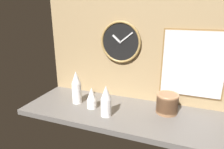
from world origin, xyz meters
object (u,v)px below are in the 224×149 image
at_px(cup_stack_left, 76,87).
at_px(cup_stack_center, 106,101).
at_px(menu_board, 193,64).
at_px(cup_stack_center_left, 92,98).
at_px(bowl_stack_right, 167,103).
at_px(wall_clock, 120,42).

relative_size(cup_stack_left, cup_stack_center, 1.16).
height_order(cup_stack_center, menu_board, menu_board).
relative_size(cup_stack_center_left, bowl_stack_right, 1.04).
bearing_deg(wall_clock, bowl_stack_right, -19.30).
bearing_deg(cup_stack_left, wall_clock, 39.02).
bearing_deg(wall_clock, cup_stack_center, -87.95).
bearing_deg(cup_stack_center_left, cup_stack_left, 167.50).
relative_size(bowl_stack_right, menu_board, 0.31).
distance_m(cup_stack_left, cup_stack_center, 0.33).
bearing_deg(bowl_stack_right, cup_stack_left, -172.70).
height_order(bowl_stack_right, wall_clock, wall_clock).
xyz_separation_m(cup_stack_center_left, bowl_stack_right, (0.56, 0.13, -0.01)).
height_order(cup_stack_center_left, cup_stack_center, cup_stack_center).
bearing_deg(cup_stack_left, cup_stack_center, -19.84).
xyz_separation_m(wall_clock, menu_board, (0.57, 0.01, -0.14)).
bearing_deg(cup_stack_center_left, cup_stack_center, -26.69).
distance_m(wall_clock, menu_board, 0.58).
height_order(cup_stack_center_left, cup_stack_left, cup_stack_left).
bearing_deg(cup_stack_left, bowl_stack_right, 7.30).
height_order(cup_stack_left, wall_clock, wall_clock).
bearing_deg(menu_board, wall_clock, -179.11).
bearing_deg(cup_stack_left, cup_stack_center_left, -12.50).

